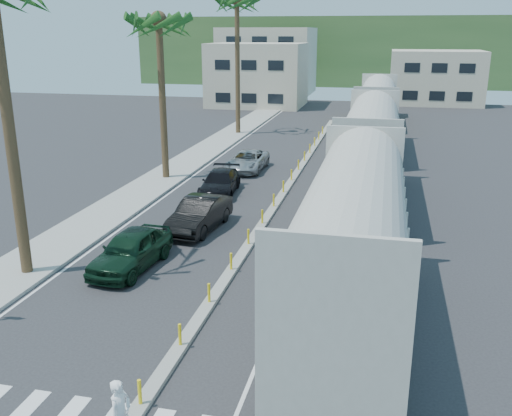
{
  "coord_description": "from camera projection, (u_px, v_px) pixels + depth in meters",
  "views": [
    {
      "loc": [
        5.74,
        -12.67,
        9.4
      ],
      "look_at": [
        0.44,
        10.62,
        2.0
      ],
      "focal_mm": 40.0,
      "sensor_mm": 36.0,
      "label": 1
    }
  ],
  "objects": [
    {
      "name": "car_rear",
      "position": [
        248.0,
        161.0,
        40.22
      ],
      "size": [
        2.38,
        5.02,
        1.39
      ],
      "primitive_type": "imported",
      "rotation": [
        0.0,
        0.0,
        -0.01
      ],
      "color": "#A6A8AB",
      "rests_on": "ground"
    },
    {
      "name": "ground",
      "position": [
        156.0,
        386.0,
        15.8
      ],
      "size": [
        140.0,
        140.0,
        0.0
      ],
      "primitive_type": "plane",
      "color": "#28282B",
      "rests_on": "ground"
    },
    {
      "name": "freight_train",
      "position": [
        372.0,
        138.0,
        36.55
      ],
      "size": [
        3.0,
        60.94,
        5.85
      ],
      "color": "#AEABA0",
      "rests_on": "ground"
    },
    {
      "name": "sidewalk",
      "position": [
        179.0,
        168.0,
        40.86
      ],
      "size": [
        3.0,
        90.0,
        0.15
      ],
      "primitive_type": "cube",
      "color": "gray",
      "rests_on": "ground"
    },
    {
      "name": "lane_markings",
      "position": [
        265.0,
        173.0,
        39.54
      ],
      "size": [
        9.42,
        90.0,
        0.01
      ],
      "color": "silver",
      "rests_on": "ground"
    },
    {
      "name": "car_second",
      "position": [
        200.0,
        214.0,
        28.07
      ],
      "size": [
        2.65,
        5.2,
        1.61
      ],
      "primitive_type": "imported",
      "rotation": [
        0.0,
        0.0,
        -0.1
      ],
      "color": "black",
      "rests_on": "ground"
    },
    {
      "name": "car_lead",
      "position": [
        131.0,
        250.0,
        23.45
      ],
      "size": [
        2.71,
        5.08,
        1.62
      ],
      "primitive_type": "imported",
      "rotation": [
        0.0,
        0.0,
        -0.08
      ],
      "color": "black",
      "rests_on": "ground"
    },
    {
      "name": "car_third",
      "position": [
        220.0,
        183.0,
        34.34
      ],
      "size": [
        2.82,
        5.19,
        1.41
      ],
      "primitive_type": "imported",
      "rotation": [
        0.0,
        0.0,
        0.09
      ],
      "color": "black",
      "rests_on": "ground"
    },
    {
      "name": "palm_trees",
      "position": [
        165.0,
        8.0,
        35.46
      ],
      "size": [
        3.5,
        37.2,
        13.75
      ],
      "color": "brown",
      "rests_on": "ground"
    },
    {
      "name": "hillside",
      "position": [
        359.0,
        51.0,
        107.17
      ],
      "size": [
        80.0,
        20.0,
        12.0
      ],
      "primitive_type": "cube",
      "color": "#385628",
      "rests_on": "ground"
    },
    {
      "name": "median",
      "position": [
        283.0,
        193.0,
        34.37
      ],
      "size": [
        0.45,
        60.0,
        0.85
      ],
      "color": "gray",
      "rests_on": "ground"
    },
    {
      "name": "buildings",
      "position": [
        303.0,
        68.0,
        82.61
      ],
      "size": [
        38.0,
        27.0,
        10.0
      ],
      "color": "#BEB097",
      "rests_on": "ground"
    },
    {
      "name": "rails",
      "position": [
        372.0,
        168.0,
        40.81
      ],
      "size": [
        1.56,
        100.0,
        0.06
      ],
      "color": "black",
      "rests_on": "ground"
    }
  ]
}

